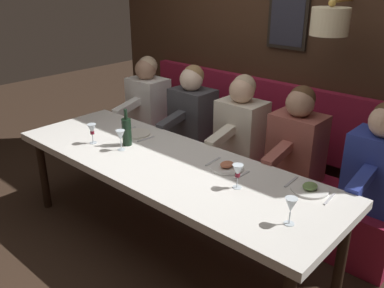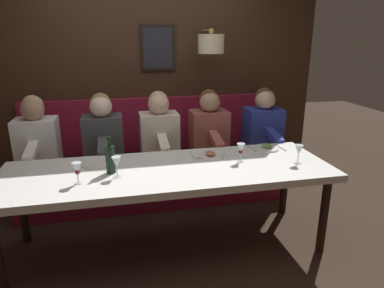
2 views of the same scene
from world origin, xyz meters
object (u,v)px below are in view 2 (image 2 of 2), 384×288
wine_glass_2 (241,149)px  wine_glass_1 (116,163)px  diner_near (209,129)px  wine_glass_0 (77,169)px  diner_far (103,135)px  wine_glass_3 (299,150)px  wine_bottle (110,159)px  diner_nearest (263,125)px  diner_middle (159,131)px  diner_farthest (37,138)px  dining_table (169,175)px

wine_glass_2 → wine_glass_1: bearing=96.1°
diner_near → wine_glass_0: bearing=129.1°
diner_far → wine_glass_2: bearing=-126.3°
wine_glass_3 → wine_bottle: (0.13, 1.55, -0.00)m
wine_glass_0 → diner_nearest: bearing=-61.5°
wine_glass_0 → wine_glass_3: bearing=-88.9°
wine_glass_0 → diner_middle: bearing=-35.2°
diner_near → diner_farthest: same height
dining_table → diner_near: size_ratio=3.42×
diner_nearest → wine_bottle: (-0.87, 1.68, 0.04)m
diner_nearest → diner_farthest: 2.39m
wine_glass_2 → diner_far: bearing=53.7°
diner_near → wine_bottle: diner_near is taller
diner_far → diner_farthest: size_ratio=1.00×
diner_farthest → wine_glass_0: bearing=-155.2°
diner_near → wine_glass_2: bearing=-176.8°
diner_middle → diner_farthest: bearing=90.0°
diner_nearest → wine_glass_3: size_ratio=4.82×
wine_glass_3 → diner_nearest: bearing=-6.9°
diner_far → wine_glass_0: (-1.04, 0.15, 0.04)m
diner_near → wine_glass_3: 1.13m
diner_middle → wine_glass_2: (-0.86, -0.59, 0.04)m
diner_near → wine_glass_2: 0.86m
diner_near → wine_glass_1: size_ratio=4.82×
wine_glass_2 → wine_glass_3: size_ratio=1.00×
diner_near → wine_bottle: bearing=130.0°
wine_glass_0 → wine_glass_2: bearing=-82.3°
wine_bottle → diner_far: bearing=5.3°
wine_glass_3 → wine_bottle: size_ratio=0.55×
diner_middle → wine_glass_0: 1.27m
diner_farthest → wine_glass_2: 2.00m
dining_table → diner_middle: (0.88, -0.04, 0.14)m
diner_farthest → wine_glass_3: (-1.01, -2.27, 0.04)m
dining_table → diner_middle: bearing=-2.5°
diner_near → diner_farthest: (0.00, 1.76, 0.00)m
dining_table → wine_glass_1: size_ratio=16.50×
diner_farthest → wine_glass_0: size_ratio=4.82×
dining_table → diner_far: diner_far is taller
diner_middle → wine_glass_0: (-1.04, 0.73, 0.04)m
wine_glass_1 → dining_table: bearing=-77.4°
diner_near → wine_glass_0: 1.65m
wine_glass_2 → wine_bottle: wine_bottle is taller
diner_nearest → diner_far: same height
wine_glass_3 → wine_bottle: wine_bottle is taller
diner_middle → diner_farthest: (0.00, 1.21, 0.00)m
diner_nearest → wine_glass_1: diner_nearest is taller
wine_glass_0 → wine_bottle: wine_bottle is taller
wine_glass_3 → wine_bottle: 1.56m
diner_nearest → diner_farthest: bearing=90.0°
wine_glass_0 → wine_bottle: (0.17, -0.24, 0.00)m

